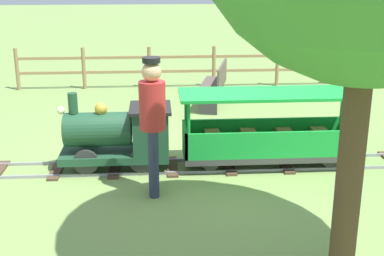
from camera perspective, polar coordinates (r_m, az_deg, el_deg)
The scene contains 7 objects.
ground_plane at distance 6.96m, azimuth 0.33°, elevation -4.32°, with size 60.00×60.00×0.00m, color #75934C.
track at distance 6.96m, azimuth 0.93°, elevation -4.17°, with size 0.70×6.05×0.04m.
locomotive at distance 6.79m, azimuth -7.84°, elevation -0.69°, with size 0.66×1.45×1.01m.
passenger_car at distance 6.95m, azimuth 8.36°, elevation -0.83°, with size 0.76×2.35×0.97m.
conductor_person at distance 5.87m, azimuth -4.35°, elevation 1.34°, with size 0.30×0.30×1.62m.
park_bench at distance 9.83m, azimuth 2.54°, elevation 4.72°, with size 1.36×0.69×0.82m.
fence_section at distance 11.40m, azimuth -1.13°, elevation 6.86°, with size 0.08×7.13×0.90m.
Camera 1 is at (-6.44, 0.50, 2.58)m, focal length 48.64 mm.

